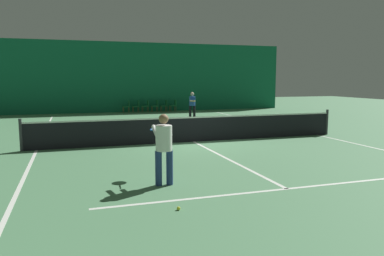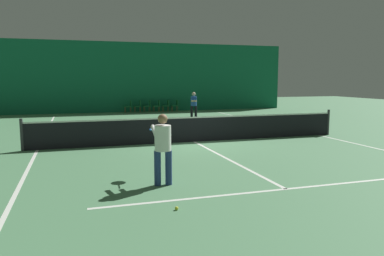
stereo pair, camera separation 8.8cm
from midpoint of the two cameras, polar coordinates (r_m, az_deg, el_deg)
ground_plane at (r=14.10m, az=0.09°, el=-2.12°), size 60.00×60.00×0.00m
backdrop_curtain at (r=27.27m, az=-8.99°, el=7.65°), size 23.00×0.12×4.94m
court_line_baseline_far at (r=25.59m, az=-8.23°, el=2.14°), size 11.00×0.10×0.00m
court_line_service_far at (r=20.22m, az=-5.56°, el=0.78°), size 8.25×0.10×0.00m
court_line_service_near at (r=8.40m, az=13.97°, el=-8.98°), size 8.25×0.10×0.00m
court_line_sideline_left at (r=13.47m, az=-22.78°, el=-3.15°), size 0.10×23.80×0.00m
court_line_sideline_right at (r=16.63m, az=18.41°, el=-1.02°), size 0.10×23.80×0.00m
court_line_centre at (r=14.10m, az=0.09°, el=-2.11°), size 0.10×12.80×0.00m
tennis_net at (r=14.02m, az=0.09°, el=-0.06°), size 12.00×0.10×1.07m
player_near at (r=8.31m, az=-4.67°, el=-2.40°), size 0.43×1.33×1.59m
player_far at (r=22.16m, az=-0.07°, el=3.78°), size 0.72×1.35×1.58m
courtside_chair_0 at (r=26.71m, az=-9.96°, el=3.37°), size 0.44×0.44×0.84m
courtside_chair_1 at (r=26.81m, az=-8.52°, el=3.41°), size 0.44×0.44×0.84m
courtside_chair_2 at (r=26.93m, az=-7.09°, el=3.46°), size 0.44×0.44×0.84m
courtside_chair_3 at (r=27.07m, az=-5.68°, el=3.50°), size 0.44×0.44×0.84m
courtside_chair_4 at (r=27.22m, az=-4.28°, el=3.54°), size 0.44×0.44×0.84m
courtside_chair_5 at (r=27.39m, az=-2.89°, el=3.57°), size 0.44×0.44×0.84m
tennis_ball at (r=6.91m, az=-2.44°, el=-12.13°), size 0.07×0.07×0.07m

